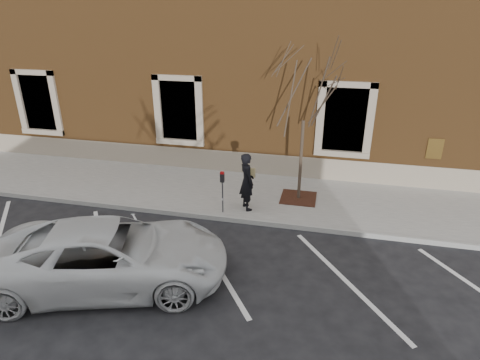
% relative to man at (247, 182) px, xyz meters
% --- Properties ---
extents(ground, '(120.00, 120.00, 0.00)m').
position_rel_man_xyz_m(ground, '(-0.21, -0.62, -1.06)').
color(ground, '#28282B').
rests_on(ground, ground).
extents(sidewalk_near, '(40.00, 3.50, 0.15)m').
position_rel_man_xyz_m(sidewalk_near, '(-0.21, 1.13, -0.98)').
color(sidewalk_near, '#B6B2AB').
rests_on(sidewalk_near, ground).
extents(curb_near, '(40.00, 0.12, 0.15)m').
position_rel_man_xyz_m(curb_near, '(-0.21, -0.67, -0.98)').
color(curb_near, '#9E9E99').
rests_on(curb_near, ground).
extents(parking_stripes, '(28.00, 4.40, 0.01)m').
position_rel_man_xyz_m(parking_stripes, '(-0.21, -2.82, -1.05)').
color(parking_stripes, silver).
rests_on(parking_stripes, ground).
extents(building_civic, '(40.00, 8.62, 8.00)m').
position_rel_man_xyz_m(building_civic, '(-0.21, 7.12, 2.94)').
color(building_civic, brown).
rests_on(building_civic, ground).
extents(man, '(0.73, 0.79, 1.81)m').
position_rel_man_xyz_m(man, '(0.00, 0.00, 0.00)').
color(man, black).
rests_on(man, sidewalk_near).
extents(parking_meter, '(0.12, 0.09, 1.33)m').
position_rel_man_xyz_m(parking_meter, '(-0.66, -0.42, 0.02)').
color(parking_meter, '#595B60').
rests_on(parking_meter, sidewalk_near).
extents(tree_grate, '(1.14, 1.14, 0.03)m').
position_rel_man_xyz_m(tree_grate, '(1.51, 1.08, -0.89)').
color(tree_grate, '#462316').
rests_on(tree_grate, sidewalk_near).
extents(sapling, '(2.86, 2.86, 4.76)m').
position_rel_man_xyz_m(sapling, '(1.51, 1.08, 2.42)').
color(sapling, '#403627').
rests_on(sapling, sidewalk_near).
extents(white_truck, '(5.84, 3.93, 1.49)m').
position_rel_man_xyz_m(white_truck, '(-2.33, -4.07, -0.31)').
color(white_truck, silver).
rests_on(white_truck, ground).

